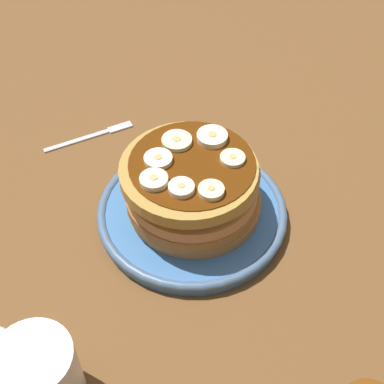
# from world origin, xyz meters

# --- Properties ---
(ground_plane) EXTENTS (1.40, 1.40, 0.03)m
(ground_plane) POSITION_xyz_m (0.00, 0.00, -0.01)
(ground_plane) COLOR brown
(plate) EXTENTS (0.23, 0.23, 0.02)m
(plate) POSITION_xyz_m (0.00, 0.00, 0.01)
(plate) COLOR #3F72B2
(plate) RESTS_ON ground_plane
(pancake_stack) EXTENTS (0.16, 0.17, 0.08)m
(pancake_stack) POSITION_xyz_m (-0.00, -0.00, 0.05)
(pancake_stack) COLOR #B67A44
(pancake_stack) RESTS_ON plate
(banana_slice_0) EXTENTS (0.03, 0.03, 0.01)m
(banana_slice_0) POSITION_xyz_m (0.03, 0.02, 0.10)
(banana_slice_0) COLOR #FCE9C5
(banana_slice_0) RESTS_ON pancake_stack
(banana_slice_1) EXTENTS (0.03, 0.03, 0.01)m
(banana_slice_1) POSITION_xyz_m (0.03, -0.01, 0.10)
(banana_slice_1) COLOR #EFEEB6
(banana_slice_1) RESTS_ON pancake_stack
(banana_slice_2) EXTENTS (0.03, 0.03, 0.01)m
(banana_slice_2) POSITION_xyz_m (-0.04, 0.02, 0.10)
(banana_slice_2) COLOR #F6F0B4
(banana_slice_2) RESTS_ON pancake_stack
(banana_slice_3) EXTENTS (0.03, 0.03, 0.01)m
(banana_slice_3) POSITION_xyz_m (-0.03, -0.03, 0.10)
(banana_slice_3) COLOR #F7F4B3
(banana_slice_3) RESTS_ON pancake_stack
(banana_slice_4) EXTENTS (0.03, 0.03, 0.01)m
(banana_slice_4) POSITION_xyz_m (0.01, 0.05, 0.10)
(banana_slice_4) COLOR #EBEBBD
(banana_slice_4) RESTS_ON pancake_stack
(banana_slice_5) EXTENTS (0.04, 0.04, 0.01)m
(banana_slice_5) POSITION_xyz_m (0.01, -0.04, 0.10)
(banana_slice_5) COLOR #F9EDC4
(banana_slice_5) RESTS_ON pancake_stack
(banana_slice_6) EXTENTS (0.03, 0.03, 0.01)m
(banana_slice_6) POSITION_xyz_m (-0.02, 0.04, 0.10)
(banana_slice_6) COLOR #FEEAC2
(banana_slice_6) RESTS_ON pancake_stack
(coffee_mug) EXTENTS (0.10, 0.07, 0.08)m
(coffee_mug) POSITION_xyz_m (-0.03, 0.26, 0.04)
(coffee_mug) COLOR white
(coffee_mug) RESTS_ON ground_plane
(fork) EXTENTS (0.06, 0.12, 0.01)m
(fork) POSITION_xyz_m (0.20, -0.03, 0.00)
(fork) COLOR silver
(fork) RESTS_ON ground_plane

